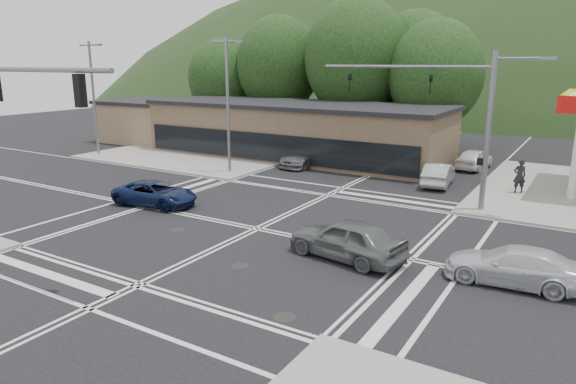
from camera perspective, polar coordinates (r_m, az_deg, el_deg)
The scene contains 20 objects.
ground at distance 23.64m, azimuth -3.46°, elevation -4.10°, with size 120.00×120.00×0.00m, color black.
sidewalk_nw at distance 44.11m, azimuth -8.42°, elevation 4.51°, with size 16.00×16.00×0.15m, color gray.
commercial_row at distance 41.44m, azimuth 0.81°, elevation 6.73°, with size 24.00×8.00×4.00m, color brown.
commercial_nw at distance 51.41m, azimuth -14.87°, elevation 7.51°, with size 8.00×7.00×3.60m, color #846B4F.
hill_north at distance 109.40m, azimuth 24.84°, elevation 9.09°, with size 252.00×126.00×140.00m, color #203618.
tree_n_a at distance 50.18m, azimuth -1.06°, elevation 13.93°, with size 8.00×8.00×11.75m.
tree_n_b at distance 46.40m, azimuth 7.59°, elevation 14.59°, with size 9.00×9.00×12.98m.
tree_n_c at distance 44.03m, azimuth 16.09°, elevation 12.50°, with size 7.60×7.60×10.87m.
tree_n_d at distance 52.87m, azimuth -7.28°, elevation 12.43°, with size 6.80×6.80×9.76m.
tree_n_e at distance 48.71m, azimuth 13.96°, elevation 13.52°, with size 8.40×8.40×11.98m.
streetlight_nw at distance 34.78m, azimuth -6.63°, elevation 10.24°, with size 2.50×0.25×9.00m.
streetlight_w at distance 44.35m, azimuth -20.78°, elevation 10.28°, with size 2.50×0.25×9.00m.
signal_mast_ne at distance 27.34m, azimuth 18.93°, elevation 8.54°, with size 11.65×0.30×8.00m.
car_blue_west at distance 28.19m, azimuth -14.54°, elevation -0.16°, with size 2.12×4.60×1.28m, color #0E193E.
car_grey_center at distance 20.04m, azimuth 6.56°, elevation -5.18°, with size 1.90×4.72×1.61m, color slate.
car_silver_east at distance 19.38m, azimuth 23.76°, elevation -7.50°, with size 1.85×4.55×1.32m, color silver.
car_queue_a at distance 33.06m, azimuth 16.37°, elevation 1.92°, with size 1.48×4.23×1.39m, color #9EA1A5.
car_queue_b at distance 38.95m, azimuth 19.99°, elevation 3.48°, with size 1.71×4.24×1.45m, color white.
car_northbound at distance 37.73m, azimuth 2.15°, elevation 4.03°, with size 2.07×5.08×1.48m, color slate.
pedestrian at distance 32.10m, azimuth 24.34°, elevation 1.64°, with size 0.71×0.47×1.95m, color black.
Camera 1 is at (12.86, -18.39, 7.45)m, focal length 32.00 mm.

